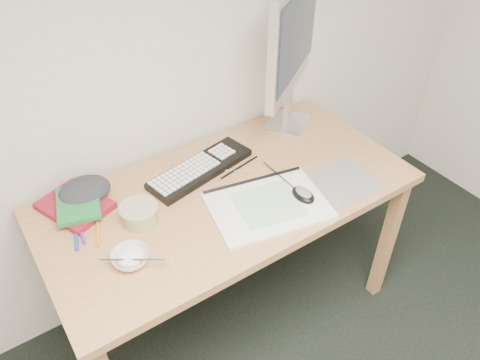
% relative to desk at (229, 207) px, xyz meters
% --- Properties ---
extents(desk, '(1.40, 0.70, 0.75)m').
position_rel_desk_xyz_m(desk, '(0.00, 0.00, 0.00)').
color(desk, tan).
rests_on(desk, ground).
extents(mousepad, '(0.25, 0.23, 0.00)m').
position_rel_desk_xyz_m(mousepad, '(0.40, -0.20, 0.08)').
color(mousepad, slate).
rests_on(mousepad, desk).
extents(sketchpad, '(0.47, 0.38, 0.01)m').
position_rel_desk_xyz_m(sketchpad, '(0.07, -0.15, 0.09)').
color(sketchpad, white).
rests_on(sketchpad, desk).
extents(keyboard, '(0.46, 0.23, 0.03)m').
position_rel_desk_xyz_m(keyboard, '(-0.03, 0.16, 0.10)').
color(keyboard, black).
rests_on(keyboard, desk).
extents(monitor, '(0.47, 0.34, 0.63)m').
position_rel_desk_xyz_m(monitor, '(0.48, 0.25, 0.48)').
color(monitor, silver).
rests_on(monitor, desk).
extents(mouse, '(0.07, 0.10, 0.04)m').
position_rel_desk_xyz_m(mouse, '(0.21, -0.19, 0.11)').
color(mouse, black).
rests_on(mouse, sketchpad).
extents(rice_bowl, '(0.13, 0.13, 0.04)m').
position_rel_desk_xyz_m(rice_bowl, '(-0.44, -0.12, 0.10)').
color(rice_bowl, white).
rests_on(rice_bowl, desk).
extents(chopsticks, '(0.18, 0.13, 0.02)m').
position_rel_desk_xyz_m(chopsticks, '(-0.45, -0.15, 0.12)').
color(chopsticks, silver).
rests_on(chopsticks, rice_bowl).
extents(fruit_tub, '(0.17, 0.17, 0.07)m').
position_rel_desk_xyz_m(fruit_tub, '(-0.34, 0.04, 0.11)').
color(fruit_tub, '#CDC848').
rests_on(fruit_tub, desk).
extents(book_red, '(0.26, 0.29, 0.02)m').
position_rel_desk_xyz_m(book_red, '(-0.51, 0.23, 0.09)').
color(book_red, maroon).
rests_on(book_red, desk).
extents(book_green, '(0.19, 0.23, 0.02)m').
position_rel_desk_xyz_m(book_green, '(-0.50, 0.21, 0.12)').
color(book_green, '#1B6F30').
rests_on(book_green, book_red).
extents(cloth_lump, '(0.19, 0.18, 0.07)m').
position_rel_desk_xyz_m(cloth_lump, '(-0.46, 0.26, 0.12)').
color(cloth_lump, '#2A2E33').
rests_on(cloth_lump, desk).
extents(pencil_pink, '(0.18, 0.02, 0.01)m').
position_rel_desk_xyz_m(pencil_pink, '(-0.04, 0.05, 0.09)').
color(pencil_pink, '#D2698C').
rests_on(pencil_pink, desk).
extents(pencil_tan, '(0.13, 0.11, 0.01)m').
position_rel_desk_xyz_m(pencil_tan, '(0.08, 0.09, 0.09)').
color(pencil_tan, tan).
rests_on(pencil_tan, desk).
extents(pencil_black, '(0.20, 0.05, 0.01)m').
position_rel_desk_xyz_m(pencil_black, '(0.11, 0.09, 0.09)').
color(pencil_black, black).
rests_on(pencil_black, desk).
extents(marker_blue, '(0.06, 0.14, 0.01)m').
position_rel_desk_xyz_m(marker_blue, '(-0.55, 0.09, 0.09)').
color(marker_blue, '#2139B4').
rests_on(marker_blue, desk).
extents(marker_orange, '(0.05, 0.11, 0.01)m').
position_rel_desk_xyz_m(marker_orange, '(-0.49, 0.05, 0.09)').
color(marker_orange, orange).
rests_on(marker_orange, desk).
extents(marker_purple, '(0.02, 0.12, 0.01)m').
position_rel_desk_xyz_m(marker_purple, '(-0.54, 0.10, 0.09)').
color(marker_purple, '#672791').
rests_on(marker_purple, desk).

